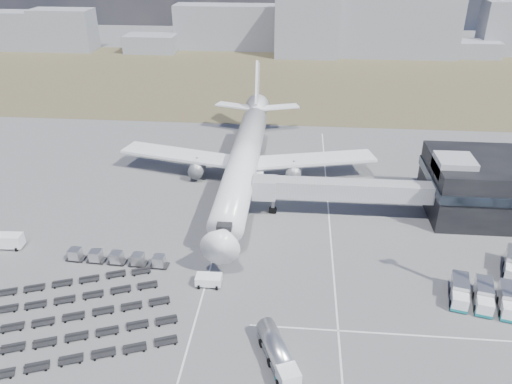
{
  "coord_description": "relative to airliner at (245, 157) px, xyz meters",
  "views": [
    {
      "loc": [
        9.97,
        -55.42,
        43.89
      ],
      "look_at": [
        3.26,
        20.4,
        4.0
      ],
      "focal_mm": 35.0,
      "sensor_mm": 36.0,
      "label": 1
    }
  ],
  "objects": [
    {
      "name": "ground",
      "position": [
        0.0,
        -32.38,
        -5.29
      ],
      "size": [
        420.0,
        420.0,
        0.0
      ],
      "primitive_type": "plane",
      "color": "#565659",
      "rests_on": "ground"
    },
    {
      "name": "grass_strip",
      "position": [
        0.0,
        77.62,
        -5.29
      ],
      "size": [
        420.0,
        90.0,
        0.01
      ],
      "primitive_type": "cube",
      "color": "#454029",
      "rests_on": "ground"
    },
    {
      "name": "lane_markings",
      "position": [
        9.77,
        -29.38,
        -5.29
      ],
      "size": [
        47.12,
        110.0,
        0.01
      ],
      "color": "silver",
      "rests_on": "ground"
    },
    {
      "name": "jet_bridge",
      "position": [
        15.9,
        -11.95,
        -0.24
      ],
      "size": [
        30.3,
        3.8,
        7.05
      ],
      "color": "#939399",
      "rests_on": "ground"
    },
    {
      "name": "airliner",
      "position": [
        0.0,
        0.0,
        0.0
      ],
      "size": [
        51.59,
        64.53,
        17.62
      ],
      "color": "white",
      "rests_on": "ground"
    },
    {
      "name": "skyline",
      "position": [
        12.75,
        118.92,
        3.41
      ],
      "size": [
        313.41,
        24.45,
        22.92
      ],
      "color": "gray",
      "rests_on": "ground"
    },
    {
      "name": "fuel_tanker",
      "position": [
        8.77,
        -46.22,
        -3.81
      ],
      "size": [
        5.61,
        9.36,
        2.96
      ],
      "rotation": [
        0.0,
        0.0,
        0.39
      ],
      "color": "white",
      "rests_on": "ground"
    },
    {
      "name": "pushback_tug",
      "position": [
        -1.49,
        -32.92,
        -4.5
      ],
      "size": [
        3.59,
        2.03,
        1.58
      ],
      "primitive_type": "cube",
      "rotation": [
        0.0,
        0.0,
        0.01
      ],
      "color": "white",
      "rests_on": "ground"
    },
    {
      "name": "utility_van",
      "position": [
        -34.14,
        -26.46,
        -4.11
      ],
      "size": [
        4.57,
        2.26,
        2.37
      ],
      "primitive_type": "cube",
      "rotation": [
        0.0,
        0.0,
        0.05
      ],
      "color": "white",
      "rests_on": "ground"
    },
    {
      "name": "catering_truck",
      "position": [
        2.52,
        -3.12,
        -3.66
      ],
      "size": [
        3.58,
        7.21,
        3.19
      ],
      "rotation": [
        0.0,
        0.0,
        0.11
      ],
      "color": "white",
      "rests_on": "ground"
    },
    {
      "name": "service_trucks_near",
      "position": [
        35.3,
        -33.62,
        -3.95
      ],
      "size": [
        9.31,
        7.85,
        2.47
      ],
      "rotation": [
        0.0,
        0.0,
        -0.24
      ],
      "color": "white",
      "rests_on": "ground"
    },
    {
      "name": "uld_row",
      "position": [
        -15.95,
        -29.04,
        -4.27
      ],
      "size": [
        15.66,
        2.38,
        1.71
      ],
      "rotation": [
        0.0,
        0.0,
        -0.05
      ],
      "color": "black",
      "rests_on": "ground"
    },
    {
      "name": "baggage_dollies",
      "position": [
        -19.18,
        -41.94,
        -4.97
      ],
      "size": [
        31.21,
        25.02,
        0.65
      ],
      "rotation": [
        0.0,
        0.0,
        0.36
      ],
      "color": "black",
      "rests_on": "ground"
    }
  ]
}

